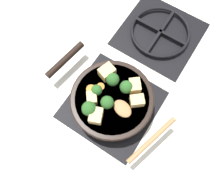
# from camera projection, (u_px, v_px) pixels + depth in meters

# --- Properties ---
(ground_plane) EXTENTS (2.40, 2.40, 0.00)m
(ground_plane) POSITION_uv_depth(u_px,v_px,m) (112.00, 105.00, 0.80)
(ground_plane) COLOR silver
(front_burner_grate) EXTENTS (0.31, 0.31, 0.03)m
(front_burner_grate) POSITION_uv_depth(u_px,v_px,m) (112.00, 104.00, 0.79)
(front_burner_grate) COLOR black
(front_burner_grate) RESTS_ON ground_plane
(rear_burner_grate) EXTENTS (0.31, 0.31, 0.03)m
(rear_burner_grate) POSITION_uv_depth(u_px,v_px,m) (160.00, 33.00, 0.89)
(rear_burner_grate) COLOR black
(rear_burner_grate) RESTS_ON ground_plane
(skillet_pan) EXTENTS (0.39, 0.28, 0.05)m
(skillet_pan) POSITION_uv_depth(u_px,v_px,m) (111.00, 100.00, 0.75)
(skillet_pan) COLOR black
(skillet_pan) RESTS_ON front_burner_grate
(wooden_spoon) EXTENTS (0.20, 0.20, 0.02)m
(wooden_spoon) POSITION_uv_depth(u_px,v_px,m) (138.00, 125.00, 0.69)
(wooden_spoon) COLOR #A87A4C
(wooden_spoon) RESTS_ON skillet_pan
(tofu_cube_center_large) EXTENTS (0.05, 0.06, 0.04)m
(tofu_cube_center_large) POSITION_uv_depth(u_px,v_px,m) (107.00, 72.00, 0.74)
(tofu_cube_center_large) COLOR #DBB770
(tofu_cube_center_large) RESTS_ON skillet_pan
(tofu_cube_near_handle) EXTENTS (0.06, 0.06, 0.04)m
(tofu_cube_near_handle) POSITION_uv_depth(u_px,v_px,m) (96.00, 116.00, 0.69)
(tofu_cube_near_handle) COLOR #DBB770
(tofu_cube_near_handle) RESTS_ON skillet_pan
(tofu_cube_east_chunk) EXTENTS (0.06, 0.06, 0.04)m
(tofu_cube_east_chunk) POSITION_uv_depth(u_px,v_px,m) (137.00, 101.00, 0.71)
(tofu_cube_east_chunk) COLOR #DBB770
(tofu_cube_east_chunk) RESTS_ON skillet_pan
(tofu_cube_west_chunk) EXTENTS (0.05, 0.05, 0.03)m
(tofu_cube_west_chunk) POSITION_uv_depth(u_px,v_px,m) (92.00, 98.00, 0.71)
(tofu_cube_west_chunk) COLOR #DBB770
(tofu_cube_west_chunk) RESTS_ON skillet_pan
(tofu_cube_back_piece) EXTENTS (0.06, 0.06, 0.04)m
(tofu_cube_back_piece) POSITION_uv_depth(u_px,v_px,m) (135.00, 86.00, 0.72)
(tofu_cube_back_piece) COLOR #DBB770
(tofu_cube_back_piece) RESTS_ON skillet_pan
(broccoli_floret_near_spoon) EXTENTS (0.04, 0.04, 0.05)m
(broccoli_floret_near_spoon) POSITION_uv_depth(u_px,v_px,m) (107.00, 103.00, 0.69)
(broccoli_floret_near_spoon) COLOR #709956
(broccoli_floret_near_spoon) RESTS_ON skillet_pan
(broccoli_floret_center_top) EXTENTS (0.04, 0.04, 0.05)m
(broccoli_floret_center_top) POSITION_uv_depth(u_px,v_px,m) (113.00, 80.00, 0.72)
(broccoli_floret_center_top) COLOR #709956
(broccoli_floret_center_top) RESTS_ON skillet_pan
(broccoli_floret_east_rim) EXTENTS (0.05, 0.05, 0.05)m
(broccoli_floret_east_rim) POSITION_uv_depth(u_px,v_px,m) (89.00, 109.00, 0.68)
(broccoli_floret_east_rim) COLOR #709956
(broccoli_floret_east_rim) RESTS_ON skillet_pan
(broccoli_floret_west_rim) EXTENTS (0.04, 0.04, 0.04)m
(broccoli_floret_west_rim) POSITION_uv_depth(u_px,v_px,m) (97.00, 90.00, 0.71)
(broccoli_floret_west_rim) COLOR #709956
(broccoli_floret_west_rim) RESTS_ON skillet_pan
(broccoli_floret_north_edge) EXTENTS (0.04, 0.04, 0.05)m
(broccoli_floret_north_edge) POSITION_uv_depth(u_px,v_px,m) (126.00, 87.00, 0.71)
(broccoli_floret_north_edge) COLOR #709956
(broccoli_floret_north_edge) RESTS_ON skillet_pan
(carrot_slice_orange_thin) EXTENTS (0.03, 0.03, 0.01)m
(carrot_slice_orange_thin) POSITION_uv_depth(u_px,v_px,m) (91.00, 89.00, 0.73)
(carrot_slice_orange_thin) COLOR orange
(carrot_slice_orange_thin) RESTS_ON skillet_pan
(carrot_slice_near_center) EXTENTS (0.03, 0.03, 0.01)m
(carrot_slice_near_center) POSITION_uv_depth(u_px,v_px,m) (101.00, 87.00, 0.74)
(carrot_slice_near_center) COLOR orange
(carrot_slice_near_center) RESTS_ON skillet_pan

